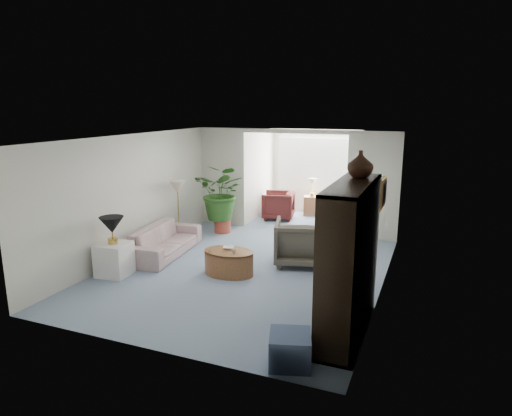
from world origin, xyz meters
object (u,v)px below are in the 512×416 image
at_px(side_table_dark, 338,248).
at_px(sofa, 165,240).
at_px(end_table, 114,259).
at_px(cabinet_urn, 360,164).
at_px(entertainment_cabinet, 349,260).
at_px(coffee_table, 229,262).
at_px(plant_pot, 223,226).
at_px(coffee_bowl, 229,248).
at_px(wingback_chair, 300,242).
at_px(framed_picture, 383,193).
at_px(table_lamp, 112,225).
at_px(sunroom_chair_blue, 332,210).
at_px(ottoman, 290,349).
at_px(sunroom_chair_maroon, 278,205).
at_px(floor_lamp, 177,187).
at_px(coffee_cup, 234,251).

bearing_deg(side_table_dark, sofa, -166.91).
xyz_separation_m(end_table, side_table_dark, (3.68, 2.16, 0.02)).
bearing_deg(cabinet_urn, entertainment_cabinet, -90.00).
relative_size(coffee_table, plant_pot, 2.37).
xyz_separation_m(sofa, coffee_bowl, (1.68, -0.43, 0.17)).
bearing_deg(wingback_chair, cabinet_urn, 111.26).
distance_m(side_table_dark, cabinet_urn, 3.01).
height_order(framed_picture, side_table_dark, framed_picture).
xyz_separation_m(table_lamp, sunroom_chair_blue, (2.90, 5.10, -0.59)).
xyz_separation_m(ottoman, plant_pot, (-3.32, 4.92, -0.04)).
bearing_deg(cabinet_urn, sunroom_chair_blue, 105.96).
bearing_deg(sunroom_chair_blue, coffee_bowl, 155.03).
distance_m(framed_picture, sunroom_chair_maroon, 5.40).
relative_size(sunroom_chair_blue, sunroom_chair_maroon, 0.96).
distance_m(entertainment_cabinet, plant_pot, 5.48).
xyz_separation_m(floor_lamp, coffee_bowl, (1.95, -1.43, -0.78)).
distance_m(end_table, table_lamp, 0.65).
bearing_deg(coffee_table, plant_pot, 118.48).
height_order(end_table, cabinet_urn, cabinet_urn).
xyz_separation_m(side_table_dark, entertainment_cabinet, (0.69, -2.69, 0.72)).
bearing_deg(table_lamp, ottoman, -22.31).
distance_m(framed_picture, coffee_bowl, 2.98).
height_order(coffee_table, cabinet_urn, cabinet_urn).
distance_m(floor_lamp, sunroom_chair_blue, 4.14).
bearing_deg(table_lamp, coffee_table, 23.10).
bearing_deg(sunroom_chair_blue, floor_lamp, 121.49).
bearing_deg(coffee_table, sofa, 163.12).
bearing_deg(cabinet_urn, floor_lamp, 151.73).
xyz_separation_m(ottoman, sunroom_chair_maroon, (-2.49, 6.69, 0.18)).
distance_m(framed_picture, sunroom_chair_blue, 4.67).
distance_m(sofa, cabinet_urn, 4.81).
bearing_deg(sunroom_chair_maroon, table_lamp, -26.62).
bearing_deg(floor_lamp, coffee_bowl, -36.26).
xyz_separation_m(entertainment_cabinet, sunroom_chair_maroon, (-2.97, 5.63, -0.66)).
relative_size(end_table, table_lamp, 1.37).
height_order(entertainment_cabinet, cabinet_urn, cabinet_urn).
bearing_deg(coffee_cup, wingback_chair, 51.71).
bearing_deg(side_table_dark, coffee_cup, -138.04).
height_order(entertainment_cabinet, sunroom_chair_maroon, entertainment_cabinet).
bearing_deg(sunroom_chair_maroon, sunroom_chair_blue, 78.78).
relative_size(sofa, side_table_dark, 3.17).
distance_m(coffee_cup, side_table_dark, 2.15).
bearing_deg(side_table_dark, coffee_bowl, -145.49).
height_order(side_table_dark, plant_pot, side_table_dark).
height_order(floor_lamp, ottoman, floor_lamp).
xyz_separation_m(end_table, plant_pot, (0.58, 3.32, -0.14)).
bearing_deg(sofa, ottoman, -134.74).
xyz_separation_m(sofa, side_table_dark, (3.48, 0.81, 0.02)).
bearing_deg(entertainment_cabinet, wingback_chair, 120.20).
xyz_separation_m(sofa, floor_lamp, (-0.27, 1.00, 0.95)).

